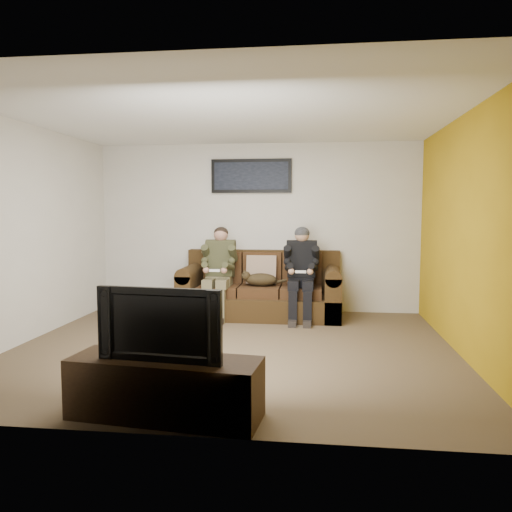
# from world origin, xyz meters

# --- Properties ---
(floor) EXTENTS (5.00, 5.00, 0.00)m
(floor) POSITION_xyz_m (0.00, 0.00, 0.00)
(floor) COLOR brown
(floor) RESTS_ON ground
(ceiling) EXTENTS (5.00, 5.00, 0.00)m
(ceiling) POSITION_xyz_m (0.00, 0.00, 2.60)
(ceiling) COLOR silver
(ceiling) RESTS_ON ground
(wall_back) EXTENTS (5.00, 0.00, 5.00)m
(wall_back) POSITION_xyz_m (0.00, 2.25, 1.30)
(wall_back) COLOR beige
(wall_back) RESTS_ON ground
(wall_front) EXTENTS (5.00, 0.00, 5.00)m
(wall_front) POSITION_xyz_m (0.00, -2.25, 1.30)
(wall_front) COLOR beige
(wall_front) RESTS_ON ground
(wall_left) EXTENTS (0.00, 4.50, 4.50)m
(wall_left) POSITION_xyz_m (-2.50, 0.00, 1.30)
(wall_left) COLOR beige
(wall_left) RESTS_ON ground
(wall_right) EXTENTS (0.00, 4.50, 4.50)m
(wall_right) POSITION_xyz_m (2.50, 0.00, 1.30)
(wall_right) COLOR beige
(wall_right) RESTS_ON ground
(accent_wall_right) EXTENTS (0.00, 4.50, 4.50)m
(accent_wall_right) POSITION_xyz_m (2.49, 0.00, 1.30)
(accent_wall_right) COLOR #BB9012
(accent_wall_right) RESTS_ON ground
(sofa) EXTENTS (2.34, 1.01, 0.96)m
(sofa) POSITION_xyz_m (0.11, 1.83, 0.36)
(sofa) COLOR #372510
(sofa) RESTS_ON ground
(throw_pillow) EXTENTS (0.45, 0.21, 0.44)m
(throw_pillow) POSITION_xyz_m (0.11, 1.88, 0.68)
(throw_pillow) COLOR #987A64
(throw_pillow) RESTS_ON sofa
(throw_blanket) EXTENTS (0.48, 0.23, 0.08)m
(throw_blanket) POSITION_xyz_m (-0.60, 2.13, 0.96)
(throw_blanket) COLOR tan
(throw_blanket) RESTS_ON sofa
(person_left) EXTENTS (0.51, 0.87, 1.32)m
(person_left) POSITION_xyz_m (-0.49, 1.64, 0.75)
(person_left) COLOR brown
(person_left) RESTS_ON sofa
(person_right) EXTENTS (0.51, 0.86, 1.33)m
(person_right) POSITION_xyz_m (0.72, 1.64, 0.75)
(person_right) COLOR black
(person_right) RESTS_ON sofa
(cat) EXTENTS (0.66, 0.26, 0.24)m
(cat) POSITION_xyz_m (0.11, 1.65, 0.57)
(cat) COLOR #403119
(cat) RESTS_ON sofa
(framed_poster) EXTENTS (1.25, 0.05, 0.52)m
(framed_poster) POSITION_xyz_m (-0.09, 2.22, 2.10)
(framed_poster) COLOR black
(framed_poster) RESTS_ON wall_back
(tv_stand) EXTENTS (1.49, 0.62, 0.46)m
(tv_stand) POSITION_xyz_m (-0.19, -1.95, 0.23)
(tv_stand) COLOR #301F10
(tv_stand) RESTS_ON ground
(television) EXTENTS (0.97, 0.23, 0.55)m
(television) POSITION_xyz_m (-0.19, -1.95, 0.73)
(television) COLOR black
(television) RESTS_ON tv_stand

